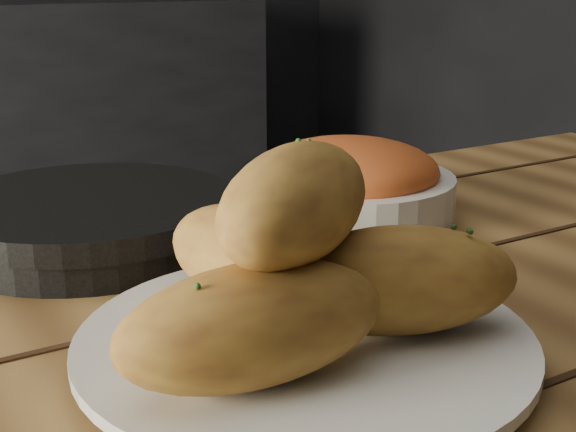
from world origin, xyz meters
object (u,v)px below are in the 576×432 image
Objects in this scene: bowl at (348,182)px; plate at (305,346)px; skillet at (93,219)px; bread_rolls at (300,266)px.

plate is at bearing -130.51° from bowl.
skillet is 0.25m from bowl.
plate is 0.32m from bowl.
bread_rolls reaches higher than plate.
plate is 1.35× the size of bowl.
bread_rolls is 0.30m from skillet.
bread_rolls is at bearing -149.04° from plate.
bowl is (0.22, 0.25, -0.03)m from bread_rolls.
skillet reaches higher than plate.
skillet is (-0.04, 0.29, 0.01)m from plate.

